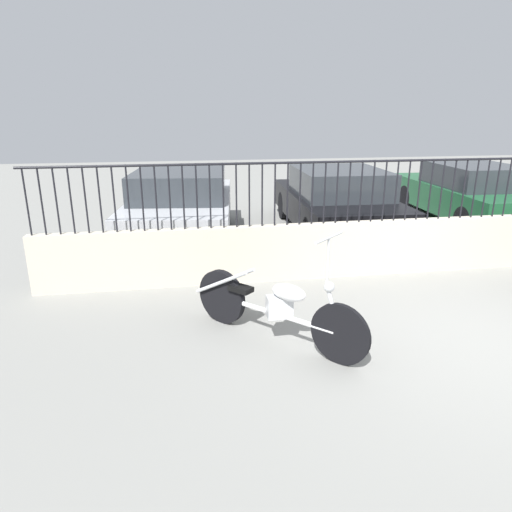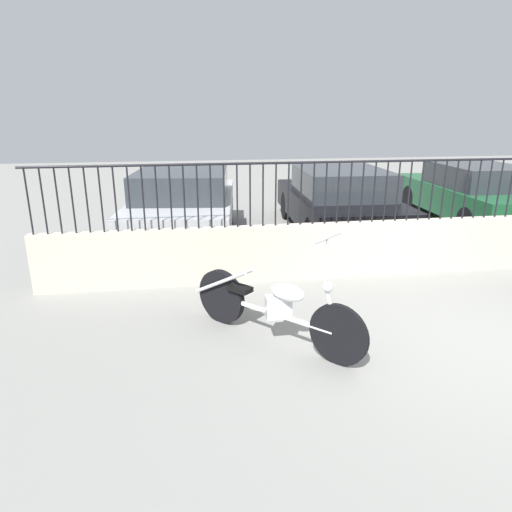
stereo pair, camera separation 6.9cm
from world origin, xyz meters
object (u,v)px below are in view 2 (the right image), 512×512
Objects in this scene: car_silver at (184,206)px; car_black at (339,201)px; car_green at (472,193)px; motorcycle_white at (267,304)px.

car_silver is 1.01× the size of car_black.
car_silver is 1.00× the size of car_green.
car_silver reaches higher than car_black.
car_green is at bearing 87.77° from motorcycle_white.
car_silver is (-0.89, 4.33, 0.29)m from motorcycle_white.
car_black is at bearing 109.39° from motorcycle_white.
car_black is at bearing -80.69° from car_silver.
motorcycle_white is at bearing 133.09° from car_green.
car_green is at bearing -78.28° from car_silver.
car_black is (3.23, 0.14, -0.03)m from car_silver.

